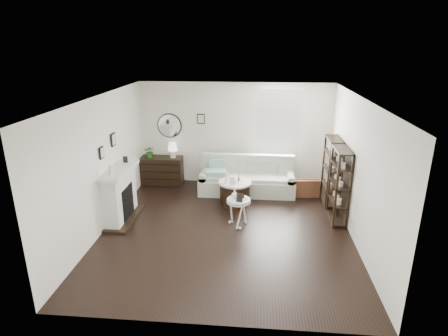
# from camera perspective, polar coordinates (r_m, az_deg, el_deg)

# --- Properties ---
(room) EXTENTS (5.50, 5.50, 5.50)m
(room) POSITION_cam_1_polar(r_m,az_deg,el_deg) (9.80, 6.01, 6.40)
(room) COLOR black
(room) RESTS_ON ground
(fireplace) EXTENTS (0.50, 1.40, 1.84)m
(fireplace) POSITION_cam_1_polar(r_m,az_deg,el_deg) (8.35, -15.54, -4.09)
(fireplace) COLOR silver
(fireplace) RESTS_ON ground
(shelf_unit_far) EXTENTS (0.30, 0.80, 1.60)m
(shelf_unit_far) POSITION_cam_1_polar(r_m,az_deg,el_deg) (9.08, 16.04, -0.48)
(shelf_unit_far) COLOR black
(shelf_unit_far) RESTS_ON ground
(shelf_unit_near) EXTENTS (0.30, 0.80, 1.60)m
(shelf_unit_near) POSITION_cam_1_polar(r_m,az_deg,el_deg) (8.25, 17.14, -2.55)
(shelf_unit_near) COLOR black
(shelf_unit_near) RESTS_ON ground
(sofa) EXTENTS (2.40, 0.83, 0.93)m
(sofa) POSITION_cam_1_polar(r_m,az_deg,el_deg) (9.57, 3.50, -1.91)
(sofa) COLOR #A4AB99
(sofa) RESTS_ON ground
(quilt) EXTENTS (0.60, 0.51, 0.14)m
(quilt) POSITION_cam_1_polar(r_m,az_deg,el_deg) (9.42, -1.26, -0.65)
(quilt) COLOR #248666
(quilt) RESTS_ON sofa
(suitcase) EXTENTS (0.69, 0.31, 0.45)m
(suitcase) POSITION_cam_1_polar(r_m,az_deg,el_deg) (9.52, 12.30, -2.98)
(suitcase) COLOR brown
(suitcase) RESTS_ON ground
(dresser) EXTENTS (1.12, 0.48, 0.75)m
(dresser) POSITION_cam_1_polar(r_m,az_deg,el_deg) (10.23, -9.46, -0.35)
(dresser) COLOR black
(dresser) RESTS_ON ground
(table_lamp) EXTENTS (0.27, 0.27, 0.41)m
(table_lamp) POSITION_cam_1_polar(r_m,az_deg,el_deg) (9.98, -7.82, 2.73)
(table_lamp) COLOR silver
(table_lamp) RESTS_ON dresser
(potted_plant) EXTENTS (0.32, 0.29, 0.32)m
(potted_plant) POSITION_cam_1_polar(r_m,az_deg,el_deg) (10.10, -11.23, 2.47)
(potted_plant) COLOR #23601B
(potted_plant) RESTS_ON dresser
(drum_table) EXTENTS (0.78, 0.78, 0.54)m
(drum_table) POSITION_cam_1_polar(r_m,az_deg,el_deg) (8.92, 1.66, -3.70)
(drum_table) COLOR black
(drum_table) RESTS_ON ground
(pedestal_table) EXTENTS (0.50, 0.50, 0.60)m
(pedestal_table) POSITION_cam_1_polar(r_m,az_deg,el_deg) (7.75, 2.24, -5.11)
(pedestal_table) COLOR white
(pedestal_table) RESTS_ON ground
(eiffel_drum) EXTENTS (0.11, 0.11, 0.17)m
(eiffel_drum) POSITION_cam_1_polar(r_m,az_deg,el_deg) (8.84, 2.27, -1.46)
(eiffel_drum) COLOR black
(eiffel_drum) RESTS_ON drum_table
(bottle_drum) EXTENTS (0.07, 0.07, 0.32)m
(bottle_drum) POSITION_cam_1_polar(r_m,az_deg,el_deg) (8.70, 0.37, -1.28)
(bottle_drum) COLOR silver
(bottle_drum) RESTS_ON drum_table
(card_frame_drum) EXTENTS (0.14, 0.08, 0.18)m
(card_frame_drum) POSITION_cam_1_polar(r_m,az_deg,el_deg) (8.61, 1.25, -2.00)
(card_frame_drum) COLOR silver
(card_frame_drum) RESTS_ON drum_table
(eiffel_ped) EXTENTS (0.11, 0.11, 0.17)m
(eiffel_ped) POSITION_cam_1_polar(r_m,az_deg,el_deg) (7.73, 2.99, -4.12)
(eiffel_ped) COLOR black
(eiffel_ped) RESTS_ON pedestal_table
(flask_ped) EXTENTS (0.14, 0.14, 0.26)m
(flask_ped) POSITION_cam_1_polar(r_m,az_deg,el_deg) (7.71, 1.62, -3.80)
(flask_ped) COLOR silver
(flask_ped) RESTS_ON pedestal_table
(card_frame_ped) EXTENTS (0.14, 0.08, 0.17)m
(card_frame_ped) POSITION_cam_1_polar(r_m,az_deg,el_deg) (7.58, 2.37, -4.56)
(card_frame_ped) COLOR black
(card_frame_ped) RESTS_ON pedestal_table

